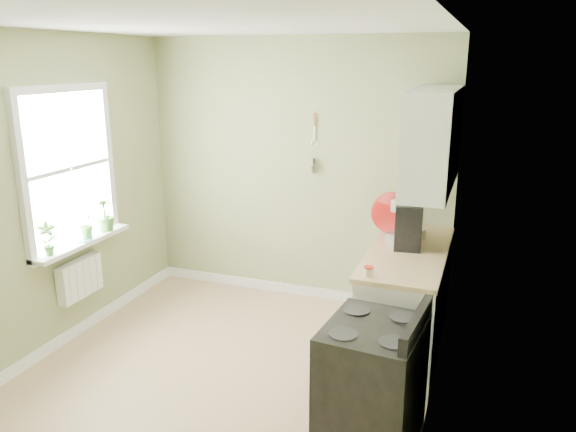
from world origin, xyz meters
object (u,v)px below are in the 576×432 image
(stove, at_px, (372,384))
(coffee_maker, at_px, (408,228))
(stand_mixer, at_px, (407,220))
(kettle, at_px, (395,215))

(stove, distance_m, coffee_maker, 1.55)
(stove, xyz_separation_m, stand_mixer, (-0.05, 1.63, 0.67))
(coffee_maker, bearing_deg, kettle, 107.90)
(stand_mixer, bearing_deg, stove, -88.24)
(coffee_maker, bearing_deg, stand_mixer, 100.73)
(stand_mixer, height_order, kettle, stand_mixer)
(stand_mixer, bearing_deg, kettle, 111.26)
(stand_mixer, relative_size, kettle, 2.22)
(stove, xyz_separation_m, kettle, (-0.22, 2.07, 0.58))
(kettle, height_order, coffee_maker, coffee_maker)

